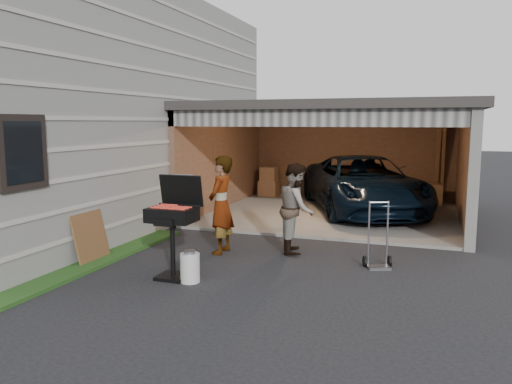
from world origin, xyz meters
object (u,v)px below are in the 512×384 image
(propane_tank, at_px, (190,268))
(bbq_grill, at_px, (173,218))
(hand_truck, at_px, (378,255))
(man, at_px, (296,208))
(woman, at_px, (221,205))
(plywood_panel, at_px, (91,237))
(minivan, at_px, (363,186))

(propane_tank, bearing_deg, bbq_grill, 160.42)
(bbq_grill, bearing_deg, hand_truck, 28.76)
(man, height_order, bbq_grill, man)
(man, relative_size, hand_truck, 1.48)
(bbq_grill, height_order, hand_truck, bbq_grill)
(woman, relative_size, bbq_grill, 1.14)
(bbq_grill, bearing_deg, plywood_panel, 170.86)
(bbq_grill, relative_size, hand_truck, 1.42)
(man, bearing_deg, propane_tank, 140.45)
(minivan, height_order, man, man)
(woman, height_order, bbq_grill, woman)
(bbq_grill, distance_m, hand_truck, 3.47)
(minivan, height_order, woman, woman)
(minivan, bearing_deg, propane_tank, -127.08)
(propane_tank, relative_size, hand_truck, 0.40)
(man, bearing_deg, hand_truck, -123.10)
(bbq_grill, bearing_deg, minivan, 73.08)
(woman, height_order, plywood_panel, woman)
(hand_truck, bearing_deg, propane_tank, -167.40)
(minivan, height_order, bbq_grill, bbq_grill)
(minivan, relative_size, propane_tank, 11.86)
(bbq_grill, height_order, propane_tank, bbq_grill)
(minivan, xyz_separation_m, bbq_grill, (-2.03, -6.66, 0.22))
(woman, distance_m, plywood_panel, 2.37)
(minivan, distance_m, man, 4.54)
(man, distance_m, bbq_grill, 2.58)
(man, bearing_deg, woman, 97.58)
(bbq_grill, bearing_deg, propane_tank, -19.58)
(plywood_panel, bearing_deg, woman, 35.24)
(plywood_panel, distance_m, hand_truck, 4.96)
(minivan, distance_m, hand_truck, 5.14)
(minivan, xyz_separation_m, hand_truck, (0.95, -5.03, -0.52))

